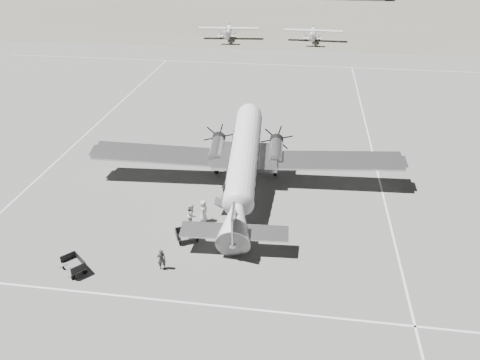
{
  "coord_description": "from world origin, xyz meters",
  "views": [
    {
      "loc": [
        4.94,
        -34.22,
        19.91
      ],
      "look_at": [
        0.39,
        -2.45,
        2.2
      ],
      "focal_mm": 35.0,
      "sensor_mm": 36.0,
      "label": 1
    }
  ],
  "objects_px": {
    "baggage_cart_near": "(187,235)",
    "ground_crew": "(162,259)",
    "dc3_airliner": "(243,164)",
    "passenger": "(203,211)",
    "light_plane_right": "(313,35)",
    "ramp_agent": "(192,215)",
    "light_plane_left": "(228,33)",
    "baggage_cart_far": "(74,266)"
  },
  "relations": [
    {
      "from": "baggage_cart_near",
      "to": "ground_crew",
      "type": "bearing_deg",
      "value": -130.31
    },
    {
      "from": "dc3_airliner",
      "to": "passenger",
      "type": "xyz_separation_m",
      "value": [
        -2.37,
        -4.83,
        -1.69
      ]
    },
    {
      "from": "light_plane_right",
      "to": "baggage_cart_near",
      "type": "distance_m",
      "value": 66.13
    },
    {
      "from": "passenger",
      "to": "ramp_agent",
      "type": "bearing_deg",
      "value": 140.13
    },
    {
      "from": "light_plane_left",
      "to": "passenger",
      "type": "height_order",
      "value": "light_plane_left"
    },
    {
      "from": "light_plane_left",
      "to": "dc3_airliner",
      "type": "bearing_deg",
      "value": -84.65
    },
    {
      "from": "passenger",
      "to": "ground_crew",
      "type": "bearing_deg",
      "value": 169.69
    },
    {
      "from": "dc3_airliner",
      "to": "baggage_cart_far",
      "type": "bearing_deg",
      "value": -132.05
    },
    {
      "from": "baggage_cart_near",
      "to": "passenger",
      "type": "height_order",
      "value": "passenger"
    },
    {
      "from": "light_plane_left",
      "to": "ramp_agent",
      "type": "relative_size",
      "value": 6.21
    },
    {
      "from": "light_plane_right",
      "to": "baggage_cart_near",
      "type": "relative_size",
      "value": 6.75
    },
    {
      "from": "ramp_agent",
      "to": "baggage_cart_far",
      "type": "bearing_deg",
      "value": 134.28
    },
    {
      "from": "light_plane_right",
      "to": "light_plane_left",
      "type": "bearing_deg",
      "value": -177.31
    },
    {
      "from": "baggage_cart_far",
      "to": "passenger",
      "type": "height_order",
      "value": "passenger"
    },
    {
      "from": "dc3_airliner",
      "to": "light_plane_left",
      "type": "xyz_separation_m",
      "value": [
        -10.88,
        57.73,
        -1.36
      ]
    },
    {
      "from": "dc3_airliner",
      "to": "baggage_cart_near",
      "type": "height_order",
      "value": "dc3_airliner"
    },
    {
      "from": "ramp_agent",
      "to": "passenger",
      "type": "distance_m",
      "value": 1.01
    },
    {
      "from": "light_plane_right",
      "to": "ground_crew",
      "type": "distance_m",
      "value": 69.45
    },
    {
      "from": "light_plane_left",
      "to": "ramp_agent",
      "type": "bearing_deg",
      "value": -88.29
    },
    {
      "from": "light_plane_left",
      "to": "passenger",
      "type": "bearing_deg",
      "value": -87.58
    },
    {
      "from": "light_plane_left",
      "to": "passenger",
      "type": "relative_size",
      "value": 6.59
    },
    {
      "from": "dc3_airliner",
      "to": "light_plane_right",
      "type": "height_order",
      "value": "dc3_airliner"
    },
    {
      "from": "light_plane_left",
      "to": "baggage_cart_near",
      "type": "height_order",
      "value": "light_plane_left"
    },
    {
      "from": "passenger",
      "to": "dc3_airliner",
      "type": "bearing_deg",
      "value": -21.85
    },
    {
      "from": "baggage_cart_near",
      "to": "passenger",
      "type": "xyz_separation_m",
      "value": [
        0.61,
        2.62,
        0.41
      ]
    },
    {
      "from": "baggage_cart_near",
      "to": "baggage_cart_far",
      "type": "relative_size",
      "value": 0.96
    },
    {
      "from": "light_plane_right",
      "to": "baggage_cart_near",
      "type": "height_order",
      "value": "light_plane_right"
    },
    {
      "from": "light_plane_left",
      "to": "baggage_cart_near",
      "type": "xyz_separation_m",
      "value": [
        7.89,
        -65.18,
        -0.74
      ]
    },
    {
      "from": "baggage_cart_far",
      "to": "ramp_agent",
      "type": "relative_size",
      "value": 0.92
    },
    {
      "from": "baggage_cart_near",
      "to": "ramp_agent",
      "type": "distance_m",
      "value": 1.95
    },
    {
      "from": "ground_crew",
      "to": "passenger",
      "type": "height_order",
      "value": "passenger"
    },
    {
      "from": "dc3_airliner",
      "to": "light_plane_left",
      "type": "relative_size",
      "value": 2.31
    },
    {
      "from": "ramp_agent",
      "to": "passenger",
      "type": "bearing_deg",
      "value": -44.32
    },
    {
      "from": "dc3_airliner",
      "to": "passenger",
      "type": "distance_m",
      "value": 5.64
    },
    {
      "from": "ramp_agent",
      "to": "light_plane_left",
      "type": "bearing_deg",
      "value": 6.92
    },
    {
      "from": "ground_crew",
      "to": "ramp_agent",
      "type": "relative_size",
      "value": 0.81
    },
    {
      "from": "light_plane_left",
      "to": "light_plane_right",
      "type": "distance_m",
      "value": 16.21
    },
    {
      "from": "light_plane_right",
      "to": "passenger",
      "type": "relative_size",
      "value": 6.38
    },
    {
      "from": "baggage_cart_far",
      "to": "ground_crew",
      "type": "bearing_deg",
      "value": 51.75
    },
    {
      "from": "light_plane_right",
      "to": "baggage_cart_far",
      "type": "xyz_separation_m",
      "value": [
        -14.79,
        -69.95,
        -0.68
      ]
    },
    {
      "from": "baggage_cart_near",
      "to": "dc3_airliner",
      "type": "bearing_deg",
      "value": 43.63
    },
    {
      "from": "light_plane_right",
      "to": "dc3_airliner",
      "type": "bearing_deg",
      "value": -94.06
    }
  ]
}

